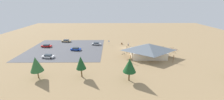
% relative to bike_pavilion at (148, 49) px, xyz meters
% --- Properties ---
extents(ground, '(160.00, 160.00, 0.00)m').
position_rel_bike_pavilion_xyz_m(ground, '(7.84, -10.67, -3.07)').
color(ground, '#9E7F56').
rests_on(ground, ground).
extents(parking_lot_asphalt, '(33.39, 30.27, 0.05)m').
position_rel_bike_pavilion_xyz_m(parking_lot_asphalt, '(35.00, -9.98, -3.05)').
color(parking_lot_asphalt, '#56565B').
rests_on(parking_lot_asphalt, ground).
extents(bike_pavilion, '(15.83, 10.86, 5.42)m').
position_rel_bike_pavilion_xyz_m(bike_pavilion, '(0.00, 0.00, 0.00)').
color(bike_pavilion, beige).
rests_on(bike_pavilion, ground).
extents(trash_bin, '(0.60, 0.60, 0.90)m').
position_rel_bike_pavilion_xyz_m(trash_bin, '(8.94, -16.59, -2.62)').
color(trash_bin, brown).
rests_on(trash_bin, ground).
extents(lot_sign, '(0.56, 0.08, 2.20)m').
position_rel_bike_pavilion_xyz_m(lot_sign, '(15.41, -16.24, -1.66)').
color(lot_sign, '#99999E').
rests_on(lot_sign, ground).
extents(pine_far_west, '(3.52, 3.52, 6.47)m').
position_rel_bike_pavilion_xyz_m(pine_far_west, '(9.60, 17.16, 1.51)').
color(pine_far_west, brown).
rests_on(pine_far_west, ground).
extents(pine_west, '(3.46, 3.46, 6.40)m').
position_rel_bike_pavilion_xyz_m(pine_west, '(35.03, 15.60, 1.21)').
color(pine_west, brown).
rests_on(pine_west, ground).
extents(pine_far_east, '(2.80, 2.80, 6.29)m').
position_rel_bike_pavilion_xyz_m(pine_far_east, '(22.90, 15.01, 1.34)').
color(pine_far_east, brown).
rests_on(pine_far_east, ground).
extents(bicycle_blue_near_porch, '(1.35, 1.24, 0.85)m').
position_rel_bike_pavilion_xyz_m(bicycle_blue_near_porch, '(6.22, -6.64, -2.68)').
color(bicycle_blue_near_porch, black).
rests_on(bicycle_blue_near_porch, ground).
extents(bicycle_teal_by_bin, '(0.48, 1.83, 0.91)m').
position_rel_bike_pavilion_xyz_m(bicycle_teal_by_bin, '(-11.50, -7.30, -2.68)').
color(bicycle_teal_by_bin, black).
rests_on(bicycle_teal_by_bin, ground).
extents(bicycle_purple_back_row, '(1.40, 1.00, 0.82)m').
position_rel_bike_pavilion_xyz_m(bicycle_purple_back_row, '(-14.31, -6.95, -2.70)').
color(bicycle_purple_back_row, black).
rests_on(bicycle_purple_back_row, ground).
extents(bicycle_white_front_row, '(1.69, 0.48, 0.87)m').
position_rel_bike_pavilion_xyz_m(bicycle_white_front_row, '(-8.81, -4.35, -2.69)').
color(bicycle_white_front_row, black).
rests_on(bicycle_white_front_row, ground).
extents(bicycle_black_trailside, '(1.59, 0.80, 0.79)m').
position_rel_bike_pavilion_xyz_m(bicycle_black_trailside, '(9.35, -2.32, -2.72)').
color(bicycle_black_trailside, black).
rests_on(bicycle_black_trailside, ground).
extents(bicycle_yellow_lone_west, '(1.62, 0.62, 0.85)m').
position_rel_bike_pavilion_xyz_m(bicycle_yellow_lone_west, '(-10.04, -6.28, -2.69)').
color(bicycle_yellow_lone_west, black).
rests_on(bicycle_yellow_lone_west, ground).
extents(bicycle_red_near_sign, '(1.69, 0.48, 0.87)m').
position_rel_bike_pavilion_xyz_m(bicycle_red_near_sign, '(-13.30, -8.94, -2.68)').
color(bicycle_red_near_sign, black).
rests_on(bicycle_red_near_sign, ground).
extents(bicycle_green_yard_center, '(1.60, 0.67, 0.83)m').
position_rel_bike_pavilion_xyz_m(bicycle_green_yard_center, '(-8.38, -7.49, -2.69)').
color(bicycle_green_yard_center, black).
rests_on(bicycle_green_yard_center, ground).
extents(bicycle_orange_mid_cluster, '(1.01, 1.38, 0.79)m').
position_rel_bike_pavilion_xyz_m(bicycle_orange_mid_cluster, '(-12.20, -4.22, -2.72)').
color(bicycle_orange_mid_cluster, black).
rests_on(bicycle_orange_mid_cluster, ground).
extents(car_silver_by_curb, '(4.51, 2.39, 1.28)m').
position_rel_bike_pavilion_xyz_m(car_silver_by_curb, '(21.73, -15.83, -2.38)').
color(car_silver_by_curb, '#BCBCC1').
rests_on(car_silver_by_curb, parking_lot_asphalt).
extents(car_blue_front_row, '(4.57, 2.39, 1.33)m').
position_rel_bike_pavilion_xyz_m(car_blue_front_row, '(30.07, -7.84, -2.35)').
color(car_blue_front_row, '#1E42B2').
rests_on(car_blue_front_row, parking_lot_asphalt).
extents(car_red_inner_stall, '(4.74, 1.98, 1.30)m').
position_rel_bike_pavilion_xyz_m(car_red_inner_stall, '(45.06, -12.57, -2.36)').
color(car_red_inner_stall, red).
rests_on(car_red_inner_stall, parking_lot_asphalt).
extents(car_tan_aisle_side, '(4.81, 2.06, 1.31)m').
position_rel_bike_pavilion_xyz_m(car_tan_aisle_side, '(38.36, -21.34, -2.36)').
color(car_tan_aisle_side, tan).
rests_on(car_tan_aisle_side, parking_lot_asphalt).
extents(car_white_far_end, '(4.69, 2.26, 1.32)m').
position_rel_bike_pavilion_xyz_m(car_white_far_end, '(38.63, 0.77, -2.36)').
color(car_white_far_end, white).
rests_on(car_white_far_end, parking_lot_asphalt).
extents(visitor_crossing_yard, '(0.38, 0.40, 1.74)m').
position_rel_bike_pavilion_xyz_m(visitor_crossing_yard, '(5.94, -14.44, -2.16)').
color(visitor_crossing_yard, '#2D3347').
rests_on(visitor_crossing_yard, ground).
extents(visitor_near_lot, '(0.36, 0.36, 1.73)m').
position_rel_bike_pavilion_xyz_m(visitor_near_lot, '(-3.64, -11.91, -2.16)').
color(visitor_near_lot, '#2D3347').
rests_on(visitor_near_lot, ground).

